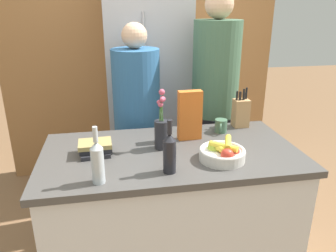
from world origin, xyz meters
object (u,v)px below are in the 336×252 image
Objects in this scene: refrigerator at (147,85)px; flower_vase at (162,131)px; cereal_box at (190,115)px; coffee_mug at (221,126)px; person_in_blue at (215,96)px; person_at_sink at (137,117)px; knife_block at (241,112)px; book_stack at (95,148)px; bottle_vinegar at (97,161)px; fruit_bowl at (222,153)px; bottle_oil at (170,152)px.

refrigerator reaches higher than flower_vase.
cereal_box is 2.75× the size of coffee_mug.
flower_vase is 0.81m from person_in_blue.
person_at_sink is (-0.09, 0.61, -0.11)m from flower_vase.
book_stack is at bearing -163.45° from knife_block.
bottle_vinegar is 0.16× the size of person_in_blue.
knife_block is at bearing 58.49° from fruit_bowl.
fruit_bowl is 0.88× the size of bottle_vinegar.
book_stack is 0.70m from person_at_sink.
knife_block is at bearing 21.20° from cereal_box.
bottle_vinegar is (-0.68, -0.13, 0.07)m from fruit_bowl.
bottle_oil is at bearing -165.14° from fruit_bowl.
refrigerator is 1.50m from bottle_oil.
flower_vase is 0.23× the size of person_at_sink.
person_in_blue reaches higher than bottle_vinegar.
refrigerator is 1.26× the size of person_at_sink.
fruit_bowl is at bearing -80.04° from refrigerator.
flower_vase is at bearing -53.00° from person_at_sink.
cereal_box is 0.47m from bottle_oil.
coffee_mug is 0.45m from person_in_blue.
person_at_sink reaches higher than bottle_oil.
flower_vase is 0.31m from bottle_oil.
person_in_blue reaches higher than book_stack.
coffee_mug is 0.06× the size of person_in_blue.
bottle_oil is (-0.62, -0.58, 0.01)m from knife_block.
fruit_bowl is 0.16× the size of person_at_sink.
knife_block is at bearing 32.49° from bottle_vinegar.
bottle_oil is (0.38, -0.28, 0.07)m from book_stack.
cereal_box is 0.20× the size of person_at_sink.
bottle_vinegar reaches higher than bottle_oil.
fruit_bowl is 0.33m from bottle_oil.
bottle_oil reaches higher than coffee_mug.
book_stack is at bearing -110.34° from refrigerator.
book_stack is at bearing -87.03° from person_at_sink.
refrigerator reaches higher than bottle_oil.
person_at_sink reaches higher than cereal_box.
cereal_box reaches higher than book_stack.
knife_block reaches higher than coffee_mug.
flower_vase is at bearing -92.80° from refrigerator.
bottle_oil reaches higher than fruit_bowl.
person_at_sink reaches higher than flower_vase.
cereal_box is 0.60m from person_at_sink.
person_in_blue is at bearing 103.86° from knife_block.
book_stack is (-0.70, 0.20, -0.01)m from fruit_bowl.
bottle_oil is 0.18× the size of person_at_sink.
fruit_bowl is at bearing 10.60° from bottle_vinegar.
book_stack is 0.48m from bottle_oil.
cereal_box is 0.60m from person_in_blue.
person_at_sink is at bearing 120.83° from cereal_box.
bottle_oil is (-0.07, -1.50, -0.00)m from refrigerator.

